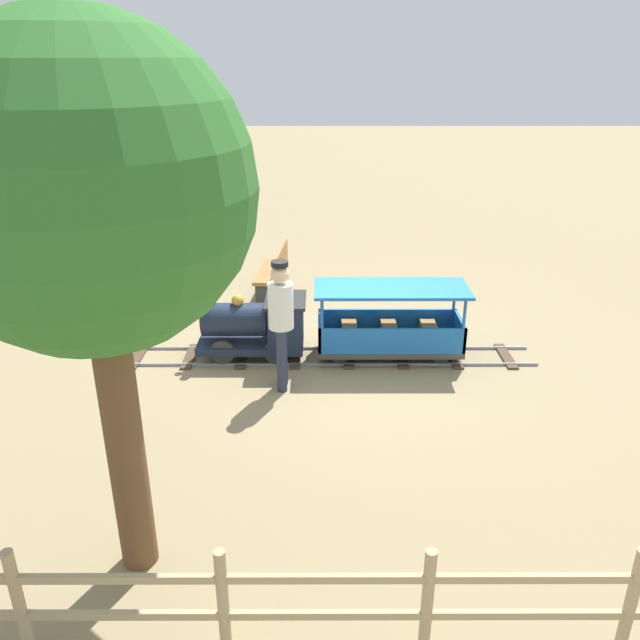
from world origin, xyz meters
TOP-DOWN VIEW (x-y plane):
  - ground_plane at (0.00, 0.00)m, footprint 60.00×60.00m
  - track at (0.00, 0.30)m, footprint 0.74×5.70m
  - locomotive at (0.00, 1.15)m, footprint 0.70×1.45m
  - passenger_car at (0.00, -0.60)m, footprint 0.80×2.00m
  - conductor_person at (-0.82, 0.78)m, footprint 0.30×0.30m
  - park_bench at (2.39, 1.09)m, footprint 1.33×0.51m
  - oak_tree_near at (-3.70, 1.79)m, footprint 2.15×2.15m
  - fence_section at (-4.58, 0.30)m, footprint 0.08×6.78m

SIDE VIEW (x-z plane):
  - ground_plane at x=0.00m, z-range 0.00..0.00m
  - track at x=0.00m, z-range 0.00..0.04m
  - park_bench at x=2.39m, z-range 0.01..0.83m
  - passenger_car at x=0.00m, z-range -0.06..0.91m
  - locomotive at x=0.00m, z-range -0.01..0.98m
  - fence_section at x=-4.58m, z-range 0.03..0.93m
  - conductor_person at x=-0.82m, z-range 0.15..1.77m
  - oak_tree_near at x=-3.70m, z-range 0.93..5.02m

